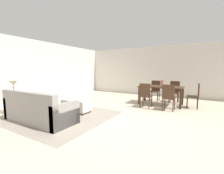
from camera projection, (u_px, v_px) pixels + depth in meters
The scene contains 15 objects.
ground_plane at pixel (121, 123), 4.02m from camera, with size 10.80×10.80×0.00m, color beige.
wall_back at pixel (162, 71), 8.17m from camera, with size 9.00×0.12×2.70m, color silver.
wall_left at pixel (33, 71), 6.53m from camera, with size 0.12×11.00×2.70m, color silver.
area_rug at pixel (60, 116), 4.67m from camera, with size 3.00×2.80×0.01m, color gray.
couch at pixel (39, 111), 4.15m from camera, with size 2.13×0.86×0.86m.
ottoman_table at pixel (77, 105), 5.09m from camera, with size 0.96×0.49×0.42m.
side_table at pixel (14, 100), 4.88m from camera, with size 0.40×0.40×0.56m.
table_lamp at pixel (13, 84), 4.82m from camera, with size 0.26×0.26×0.53m.
dining_table at pixel (161, 88), 6.11m from camera, with size 1.68×0.89×0.76m.
dining_chair_near_left at pixel (145, 94), 5.62m from camera, with size 0.40×0.40×0.92m.
dining_chair_near_right at pixel (169, 96), 5.21m from camera, with size 0.41×0.41×0.92m.
dining_chair_far_left at pixel (155, 89), 7.01m from camera, with size 0.40×0.40×0.92m.
dining_chair_far_right at pixel (174, 90), 6.64m from camera, with size 0.41×0.41×0.92m.
dining_chair_head_east at pixel (195, 94), 5.55m from camera, with size 0.41×0.41×0.92m.
vase_centerpiece at pixel (162, 83), 6.10m from camera, with size 0.10×0.10×0.24m, color #B26659.
Camera 1 is at (1.74, -3.48, 1.42)m, focal length 24.21 mm.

